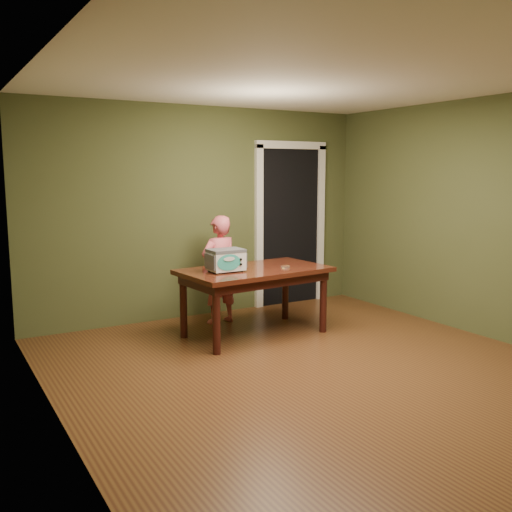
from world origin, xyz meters
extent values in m
plane|color=brown|center=(0.00, 0.00, 0.00)|extent=(5.00, 5.00, 0.00)
cube|color=#434B28|center=(0.00, 2.50, 1.30)|extent=(4.50, 0.02, 2.60)
cube|color=#434B28|center=(-2.25, 0.00, 1.30)|extent=(0.02, 5.00, 2.60)
cube|color=#434B28|center=(2.25, 0.00, 1.30)|extent=(0.02, 5.00, 2.60)
cube|color=white|center=(0.00, 0.00, 2.60)|extent=(4.50, 5.00, 0.02)
cube|color=black|center=(1.30, 2.80, 1.05)|extent=(0.90, 0.60, 2.10)
cube|color=black|center=(1.30, 2.48, 1.05)|extent=(0.90, 0.02, 2.10)
cube|color=white|center=(0.80, 2.47, 1.05)|extent=(0.10, 0.06, 2.20)
cube|color=white|center=(1.80, 2.47, 1.05)|extent=(0.10, 0.06, 2.20)
cube|color=white|center=(1.30, 2.47, 2.15)|extent=(1.10, 0.06, 0.10)
cube|color=#37130C|center=(0.09, 1.37, 0.72)|extent=(1.67, 1.02, 0.05)
cube|color=black|center=(0.09, 1.37, 0.65)|extent=(1.54, 0.89, 0.10)
cylinder|color=black|center=(-0.58, 0.96, 0.35)|extent=(0.08, 0.08, 0.70)
cylinder|color=black|center=(-0.63, 1.66, 0.35)|extent=(0.08, 0.08, 0.70)
cylinder|color=black|center=(0.82, 1.07, 0.35)|extent=(0.08, 0.08, 0.70)
cylinder|color=black|center=(0.76, 1.77, 0.35)|extent=(0.08, 0.08, 0.70)
cylinder|color=#4C4F54|center=(-0.41, 1.26, 0.76)|extent=(0.02, 0.02, 0.02)
cylinder|color=#4C4F54|center=(-0.41, 1.45, 0.76)|extent=(0.02, 0.02, 0.02)
cylinder|color=#4C4F54|center=(-0.12, 1.26, 0.76)|extent=(0.02, 0.02, 0.02)
cylinder|color=#4C4F54|center=(-0.12, 1.45, 0.76)|extent=(0.02, 0.02, 0.02)
cube|color=silver|center=(-0.27, 1.36, 0.87)|extent=(0.36, 0.26, 0.20)
cube|color=#4C4F54|center=(-0.27, 1.36, 0.98)|extent=(0.37, 0.26, 0.03)
cube|color=#4C4F54|center=(-0.45, 1.36, 0.87)|extent=(0.02, 0.23, 0.16)
cube|color=#4C4F54|center=(-0.08, 1.36, 0.87)|extent=(0.02, 0.23, 0.16)
ellipsoid|color=teal|center=(-0.30, 1.22, 0.87)|extent=(0.27, 0.01, 0.17)
cylinder|color=black|center=(-0.16, 1.22, 0.89)|extent=(0.02, 0.01, 0.02)
cylinder|color=black|center=(-0.16, 1.22, 0.84)|extent=(0.02, 0.01, 0.02)
cylinder|color=silver|center=(0.40, 1.22, 0.76)|extent=(0.10, 0.10, 0.02)
cylinder|color=#482818|center=(0.40, 1.22, 0.77)|extent=(0.09, 0.09, 0.01)
cube|color=#FFF26E|center=(0.43, 1.25, 0.75)|extent=(0.15, 0.14, 0.01)
imported|color=#DA5965|center=(-0.01, 2.02, 0.65)|extent=(0.50, 0.36, 1.29)
camera|label=1|loc=(-3.00, -3.97, 1.81)|focal=40.00mm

